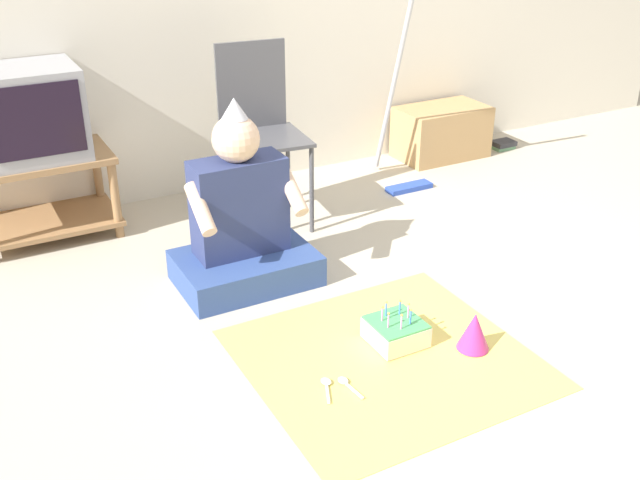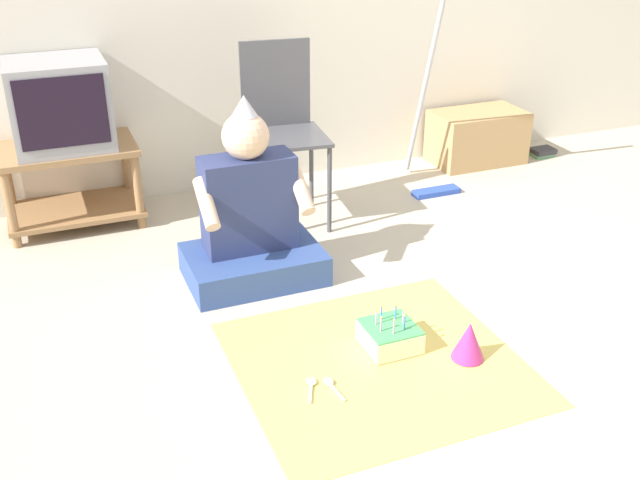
% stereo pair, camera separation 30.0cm
% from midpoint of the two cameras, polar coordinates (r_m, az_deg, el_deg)
% --- Properties ---
extents(ground_plane, '(16.00, 16.00, 0.00)m').
position_cam_midpoint_polar(ground_plane, '(3.09, 9.57, -7.14)').
color(ground_plane, '#BCB29E').
extents(tv_stand, '(0.68, 0.44, 0.43)m').
position_cam_midpoint_polar(tv_stand, '(4.05, -22.36, 3.57)').
color(tv_stand, '#997047').
rests_on(tv_stand, ground_plane).
extents(tv, '(0.47, 0.42, 0.44)m').
position_cam_midpoint_polar(tv, '(3.93, -23.34, 8.85)').
color(tv, '#99999E').
rests_on(tv, tv_stand).
extents(folding_chair, '(0.45, 0.43, 0.93)m').
position_cam_midpoint_polar(folding_chair, '(3.87, -6.96, 8.91)').
color(folding_chair, '#4C4C51').
rests_on(folding_chair, ground_plane).
extents(cardboard_box_stack, '(0.57, 0.34, 0.33)m').
position_cam_midpoint_polar(cardboard_box_stack, '(4.93, 7.50, 8.13)').
color(cardboard_box_stack, tan).
rests_on(cardboard_box_stack, ground_plane).
extents(dust_mop, '(0.28, 0.42, 1.33)m').
position_cam_midpoint_polar(dust_mop, '(4.37, 4.31, 9.14)').
color(dust_mop, '#2D4CB2').
rests_on(dust_mop, ground_plane).
extents(book_pile, '(0.15, 0.11, 0.05)m').
position_cam_midpoint_polar(book_pile, '(5.19, 12.17, 7.09)').
color(book_pile, '#60936B').
rests_on(book_pile, ground_plane).
extents(person_seated, '(0.61, 0.42, 0.85)m').
position_cam_midpoint_polar(person_seated, '(3.34, -8.53, 1.02)').
color(person_seated, '#334C8C').
rests_on(person_seated, ground_plane).
extents(party_cloth, '(1.05, 0.99, 0.01)m').
position_cam_midpoint_polar(party_cloth, '(2.90, 2.15, -9.09)').
color(party_cloth, '#EAD666').
rests_on(party_cloth, ground_plane).
extents(birthday_cake, '(0.20, 0.20, 0.16)m').
position_cam_midpoint_polar(birthday_cake, '(2.97, 2.90, -7.05)').
color(birthday_cake, '#F4E0C6').
rests_on(birthday_cake, party_cloth).
extents(party_hat_blue, '(0.13, 0.13, 0.16)m').
position_cam_midpoint_polar(party_hat_blue, '(2.94, 8.82, -6.95)').
color(party_hat_blue, '#CC338C').
rests_on(party_hat_blue, party_cloth).
extents(plastic_spoon_near, '(0.07, 0.14, 0.01)m').
position_cam_midpoint_polar(plastic_spoon_near, '(2.76, -2.68, -11.02)').
color(plastic_spoon_near, white).
rests_on(plastic_spoon_near, party_cloth).
extents(plastic_spoon_far, '(0.04, 0.15, 0.01)m').
position_cam_midpoint_polar(plastic_spoon_far, '(2.76, -1.20, -10.92)').
color(plastic_spoon_far, white).
rests_on(plastic_spoon_far, party_cloth).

